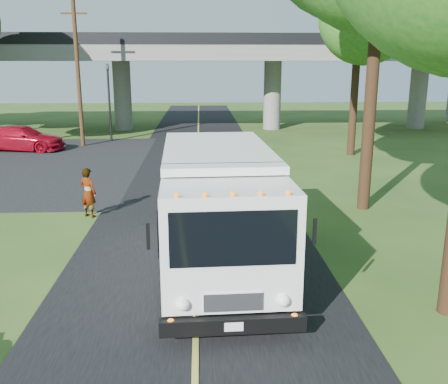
{
  "coord_description": "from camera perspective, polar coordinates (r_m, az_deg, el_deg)",
  "views": [
    {
      "loc": [
        0.14,
        -8.65,
        5.3
      ],
      "look_at": [
        0.82,
        5.52,
        1.6
      ],
      "focal_mm": 40.0,
      "sensor_mm": 36.0,
      "label": 1
    }
  ],
  "objects": [
    {
      "name": "ground",
      "position": [
        10.15,
        -3.28,
        -16.9
      ],
      "size": [
        120.0,
        120.0,
        0.0
      ],
      "primitive_type": "plane",
      "color": "#2C491A",
      "rests_on": "ground"
    },
    {
      "name": "road",
      "position": [
        19.39,
        -3.06,
        -1.24
      ],
      "size": [
        7.0,
        90.0,
        0.02
      ],
      "primitive_type": "cube",
      "color": "black",
      "rests_on": "ground"
    },
    {
      "name": "lane_line",
      "position": [
        19.38,
        -3.06,
        -1.19
      ],
      "size": [
        0.12,
        90.0,
        0.01
      ],
      "primitive_type": "cube",
      "color": "gold",
      "rests_on": "road"
    },
    {
      "name": "overpass",
      "position": [
        40.66,
        -3.03,
        13.54
      ],
      "size": [
        54.0,
        10.0,
        7.3
      ],
      "color": "slate",
      "rests_on": "ground"
    },
    {
      "name": "traffic_signal",
      "position": [
        35.25,
        -13.01,
        10.83
      ],
      "size": [
        0.18,
        0.22,
        5.2
      ],
      "color": "black",
      "rests_on": "ground"
    },
    {
      "name": "utility_pole",
      "position": [
        33.54,
        -16.34,
        12.84
      ],
      "size": [
        1.6,
        0.26,
        9.0
      ],
      "color": "#472D19",
      "rests_on": "ground"
    },
    {
      "name": "tree_right_far",
      "position": [
        30.05,
        15.78,
        19.83
      ],
      "size": [
        5.77,
        5.67,
        10.99
      ],
      "color": "#382314",
      "rests_on": "ground"
    },
    {
      "name": "step_van",
      "position": [
        12.74,
        -0.63,
        -1.7
      ],
      "size": [
        3.06,
        7.64,
        3.16
      ],
      "rotation": [
        0.0,
        0.0,
        0.04
      ],
      "color": "white",
      "rests_on": "ground"
    },
    {
      "name": "red_sedan",
      "position": [
        33.37,
        -22.05,
        5.71
      ],
      "size": [
        5.47,
        2.96,
        1.5
      ],
      "primitive_type": "imported",
      "rotation": [
        0.0,
        0.0,
        1.4
      ],
      "color": "#A40A1C",
      "rests_on": "ground"
    },
    {
      "name": "pedestrian",
      "position": [
        18.08,
        -15.25,
        -0.06
      ],
      "size": [
        0.77,
        0.68,
        1.76
      ],
      "primitive_type": "imported",
      "rotation": [
        0.0,
        0.0,
        2.62
      ],
      "color": "gray",
      "rests_on": "ground"
    }
  ]
}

